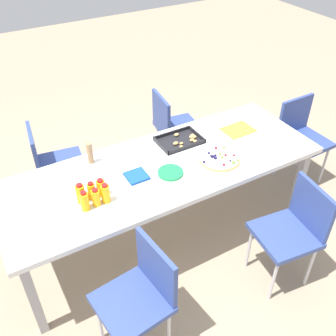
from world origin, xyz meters
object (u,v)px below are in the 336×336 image
(plate_stack, at_px, (170,173))
(napkin_stack, at_px, (137,176))
(chair_far_left, at_px, (52,162))
(snack_tray, at_px, (180,140))
(chair_far_right, at_px, (172,125))
(chair_near_right, at_px, (294,227))
(fruit_pizza, at_px, (219,158))
(paper_folder, at_px, (238,130))
(party_table, at_px, (163,172))
(juice_bottle_3, at_px, (81,194))
(cardboard_tube, at_px, (90,153))
(chair_near_left, at_px, (141,293))
(juice_bottle_4, at_px, (92,191))
(juice_bottle_1, at_px, (96,198))
(juice_bottle_0, at_px, (85,201))
(chair_end, at_px, (301,134))
(juice_bottle_2, at_px, (106,193))
(juice_bottle_5, at_px, (101,188))

(plate_stack, height_order, napkin_stack, same)
(chair_far_left, bearing_deg, snack_tray, 65.11)
(chair_far_right, distance_m, chair_near_right, 1.62)
(fruit_pizza, relative_size, paper_folder, 1.23)
(party_table, distance_m, napkin_stack, 0.24)
(juice_bottle_3, bearing_deg, party_table, 6.50)
(cardboard_tube, bearing_deg, chair_near_left, -96.39)
(snack_tray, bearing_deg, juice_bottle_4, -161.76)
(cardboard_tube, bearing_deg, napkin_stack, -56.22)
(juice_bottle_1, bearing_deg, chair_far_left, 94.00)
(chair_near_right, height_order, plate_stack, chair_near_right)
(chair_far_left, distance_m, paper_folder, 1.63)
(chair_far_left, bearing_deg, chair_near_right, 46.09)
(chair_far_right, height_order, juice_bottle_0, juice_bottle_0)
(chair_near_left, relative_size, cardboard_tube, 4.83)
(napkin_stack, bearing_deg, snack_tray, 24.68)
(paper_folder, bearing_deg, chair_far_right, 108.56)
(party_table, bearing_deg, snack_tray, 37.17)
(chair_end, height_order, juice_bottle_3, juice_bottle_3)
(party_table, distance_m, chair_far_right, 1.01)
(chair_near_right, xyz_separation_m, juice_bottle_1, (-1.20, 0.65, 0.31))
(chair_near_right, bearing_deg, juice_bottle_3, 67.31)
(juice_bottle_1, bearing_deg, juice_bottle_4, 91.08)
(juice_bottle_3, xyz_separation_m, paper_folder, (1.46, 0.19, -0.07))
(snack_tray, distance_m, plate_stack, 0.43)
(juice_bottle_0, relative_size, snack_tray, 0.42)
(chair_near_left, height_order, paper_folder, chair_near_left)
(juice_bottle_4, relative_size, fruit_pizza, 0.41)
(chair_far_right, bearing_deg, plate_stack, -24.68)
(chair_far_left, height_order, paper_folder, chair_far_left)
(chair_end, relative_size, juice_bottle_1, 6.22)
(napkin_stack, height_order, cardboard_tube, cardboard_tube)
(chair_end, xyz_separation_m, fruit_pizza, (-1.13, -0.21, 0.26))
(chair_near_left, xyz_separation_m, juice_bottle_0, (-0.10, 0.58, 0.32))
(juice_bottle_3, xyz_separation_m, fruit_pizza, (1.07, -0.07, -0.06))
(juice_bottle_4, relative_size, napkin_stack, 0.88)
(plate_stack, height_order, paper_folder, plate_stack)
(chair_near_left, distance_m, juice_bottle_1, 0.67)
(plate_stack, bearing_deg, juice_bottle_2, -175.27)
(juice_bottle_1, xyz_separation_m, snack_tray, (0.86, 0.36, -0.05))
(juice_bottle_0, height_order, juice_bottle_1, juice_bottle_0)
(juice_bottle_0, distance_m, snack_tray, 1.01)
(juice_bottle_5, bearing_deg, chair_near_right, -32.66)
(chair_end, xyz_separation_m, plate_stack, (-1.54, -0.18, 0.26))
(juice_bottle_4, distance_m, fruit_pizza, 1.00)
(party_table, distance_m, juice_bottle_1, 0.62)
(chair_end, relative_size, snack_tray, 2.35)
(chair_end, xyz_separation_m, juice_bottle_5, (-2.06, -0.14, 0.31))
(party_table, relative_size, juice_bottle_3, 16.18)
(fruit_pizza, bearing_deg, chair_far_right, 81.10)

